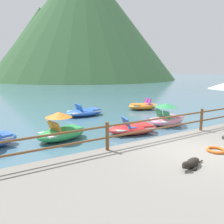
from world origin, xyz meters
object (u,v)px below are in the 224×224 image
(life_ring, at_px, (216,150))
(pedal_boat_2, at_px, (62,131))
(pedal_boat_1, at_px, (167,118))
(dog_resting, at_px, (191,163))
(pedal_boat_0, at_px, (143,106))
(pedal_boat_3, at_px, (84,112))
(pedal_boat_4, at_px, (133,129))

(life_ring, height_order, pedal_boat_2, pedal_boat_2)
(life_ring, distance_m, pedal_boat_1, 5.24)
(pedal_boat_1, bearing_deg, dog_resting, -129.21)
(pedal_boat_1, bearing_deg, pedal_boat_2, 175.58)
(dog_resting, relative_size, pedal_boat_1, 0.49)
(dog_resting, bearing_deg, life_ring, 13.72)
(pedal_boat_0, bearing_deg, pedal_boat_2, -152.71)
(pedal_boat_0, bearing_deg, pedal_boat_3, 177.58)
(life_ring, relative_size, pedal_boat_1, 0.28)
(life_ring, relative_size, pedal_boat_4, 0.23)
(pedal_boat_1, xyz_separation_m, pedal_boat_2, (-5.83, 0.45, -0.00))
(life_ring, distance_m, pedal_boat_4, 4.23)
(pedal_boat_2, height_order, pedal_boat_4, pedal_boat_2)
(pedal_boat_3, bearing_deg, pedal_boat_0, -2.42)
(pedal_boat_2, relative_size, pedal_boat_3, 0.94)
(pedal_boat_1, bearing_deg, pedal_boat_0, 65.72)
(dog_resting, relative_size, pedal_boat_4, 0.41)
(pedal_boat_1, bearing_deg, life_ring, -117.54)
(pedal_boat_2, bearing_deg, pedal_boat_4, -15.24)
(pedal_boat_0, distance_m, pedal_boat_2, 8.86)
(dog_resting, height_order, life_ring, dog_resting)
(life_ring, bearing_deg, pedal_boat_1, 62.46)
(life_ring, bearing_deg, pedal_boat_4, 92.65)
(pedal_boat_0, height_order, pedal_boat_1, pedal_boat_1)
(dog_resting, bearing_deg, pedal_boat_4, 71.94)
(pedal_boat_4, bearing_deg, pedal_boat_2, 164.76)
(pedal_boat_1, height_order, pedal_boat_4, pedal_boat_1)
(dog_resting, xyz_separation_m, pedal_boat_0, (6.17, 9.58, -0.26))
(dog_resting, relative_size, pedal_boat_3, 0.42)
(dog_resting, xyz_separation_m, pedal_boat_2, (-1.70, 5.52, -0.11))
(life_ring, xyz_separation_m, pedal_boat_3, (-0.31, 9.36, -0.21))
(life_ring, xyz_separation_m, pedal_boat_0, (4.46, 9.16, -0.18))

